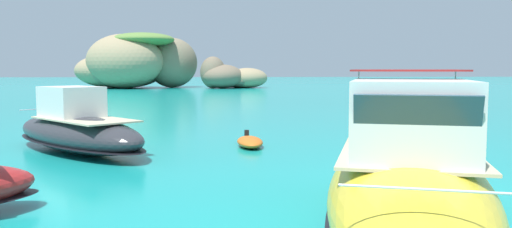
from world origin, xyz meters
TOP-DOWN VIEW (x-y plane):
  - ground_plane at (0.00, 0.00)m, footprint 400.00×400.00m
  - islet_large at (-21.10, 79.35)m, footprint 23.92×20.12m
  - islet_small at (-3.55, 77.73)m, footprint 13.68×13.21m
  - motorboat_charcoal at (-11.62, 7.48)m, footprint 8.09×8.63m
  - motorboat_yellow at (-1.88, -3.81)m, footprint 6.41×11.34m
  - dinghy_tender at (-4.43, 8.33)m, footprint 1.21×2.83m
  - channel_buoy at (3.19, 7.64)m, footprint 0.56×0.56m

SIDE VIEW (x-z plane):
  - ground_plane at x=0.00m, z-range 0.00..0.00m
  - dinghy_tender at x=-4.43m, z-range -0.07..0.51m
  - channel_buoy at x=3.19m, z-range -0.40..1.08m
  - motorboat_charcoal at x=-11.62m, z-range -0.44..2.24m
  - motorboat_yellow at x=-1.88m, z-range -0.62..2.78m
  - islet_small at x=-3.55m, z-range -0.85..4.71m
  - islet_large at x=-21.10m, z-range -0.66..8.99m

